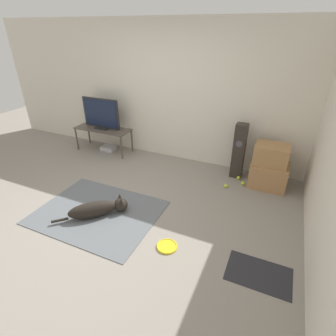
{
  "coord_description": "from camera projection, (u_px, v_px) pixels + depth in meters",
  "views": [
    {
      "loc": [
        2.01,
        -2.47,
        2.38
      ],
      "look_at": [
        0.55,
        0.79,
        0.45
      ],
      "focal_mm": 28.0,
      "sensor_mm": 36.0,
      "label": 1
    }
  ],
  "objects": [
    {
      "name": "ground_plane",
      "position": [
        112.0,
        211.0,
        3.84
      ],
      "size": [
        12.0,
        12.0,
        0.0
      ],
      "primitive_type": "plane",
      "color": "gray"
    },
    {
      "name": "wall_back",
      "position": [
        170.0,
        93.0,
        4.92
      ],
      "size": [
        8.0,
        0.06,
        2.55
      ],
      "color": "silver",
      "rests_on": "ground_plane"
    },
    {
      "name": "area_rug",
      "position": [
        98.0,
        212.0,
        3.8
      ],
      "size": [
        1.72,
        1.33,
        0.01
      ],
      "color": "slate",
      "rests_on": "ground_plane"
    },
    {
      "name": "dog",
      "position": [
        99.0,
        209.0,
        3.68
      ],
      "size": [
        0.79,
        0.77,
        0.26
      ],
      "color": "black",
      "rests_on": "area_rug"
    },
    {
      "name": "frisbee",
      "position": [
        167.0,
        246.0,
        3.2
      ],
      "size": [
        0.26,
        0.26,
        0.03
      ],
      "color": "yellow",
      "rests_on": "ground_plane"
    },
    {
      "name": "cardboard_box_lower",
      "position": [
        268.0,
        175.0,
        4.36
      ],
      "size": [
        0.59,
        0.46,
        0.41
      ],
      "color": "#A87A4C",
      "rests_on": "ground_plane"
    },
    {
      "name": "cardboard_box_upper",
      "position": [
        271.0,
        154.0,
        4.2
      ],
      "size": [
        0.52,
        0.41,
        0.32
      ],
      "color": "#A87A4C",
      "rests_on": "cardboard_box_lower"
    },
    {
      "name": "floor_speaker",
      "position": [
        239.0,
        151.0,
        4.52
      ],
      "size": [
        0.2,
        0.2,
        0.97
      ],
      "color": "#2D2823",
      "rests_on": "ground_plane"
    },
    {
      "name": "tv_stand",
      "position": [
        103.0,
        131.0,
        5.51
      ],
      "size": [
        1.2,
        0.45,
        0.51
      ],
      "color": "brown",
      "rests_on": "ground_plane"
    },
    {
      "name": "tv",
      "position": [
        101.0,
        114.0,
        5.34
      ],
      "size": [
        0.84,
        0.2,
        0.63
      ],
      "color": "#232326",
      "rests_on": "tv_stand"
    },
    {
      "name": "tennis_ball_by_boxes",
      "position": [
        226.0,
        186.0,
        4.38
      ],
      "size": [
        0.07,
        0.07,
        0.07
      ],
      "color": "#C6E033",
      "rests_on": "ground_plane"
    },
    {
      "name": "tennis_ball_near_speaker",
      "position": [
        238.0,
        178.0,
        4.61
      ],
      "size": [
        0.07,
        0.07,
        0.07
      ],
      "color": "#C6E033",
      "rests_on": "ground_plane"
    },
    {
      "name": "tennis_ball_loose_on_carpet",
      "position": [
        243.0,
        183.0,
        4.45
      ],
      "size": [
        0.07,
        0.07,
        0.07
      ],
      "color": "#C6E033",
      "rests_on": "ground_plane"
    },
    {
      "name": "game_console",
      "position": [
        109.0,
        148.0,
        5.71
      ],
      "size": [
        0.29,
        0.22,
        0.09
      ],
      "color": "#B7B7BC",
      "rests_on": "ground_plane"
    },
    {
      "name": "door_mat",
      "position": [
        259.0,
        274.0,
        2.86
      ],
      "size": [
        0.69,
        0.45,
        0.01
      ],
      "color": "#28282D",
      "rests_on": "ground_plane"
    }
  ]
}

